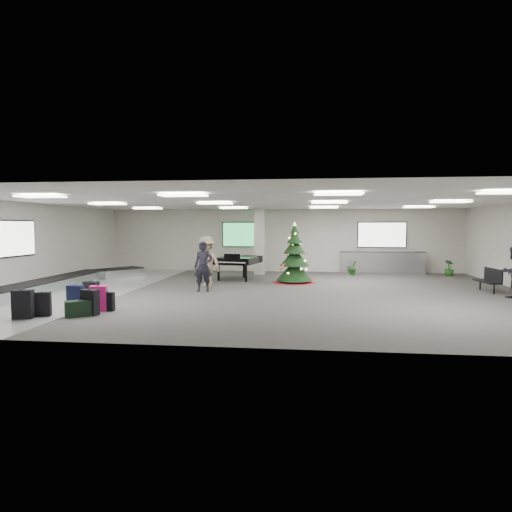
# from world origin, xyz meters

# --- Properties ---
(ground) EXTENTS (18.00, 18.00, 0.00)m
(ground) POSITION_xyz_m (0.00, 0.00, 0.00)
(ground) COLOR #3E3A38
(ground) RESTS_ON ground
(room_envelope) EXTENTS (18.02, 14.02, 3.21)m
(room_envelope) POSITION_xyz_m (-0.38, 0.67, 2.33)
(room_envelope) COLOR beige
(room_envelope) RESTS_ON ground
(baggage_carousel) EXTENTS (2.28, 9.71, 0.43)m
(baggage_carousel) POSITION_xyz_m (-7.84, -0.08, 0.21)
(baggage_carousel) COLOR silver
(baggage_carousel) RESTS_ON ground
(service_counter) EXTENTS (4.05, 0.65, 1.08)m
(service_counter) POSITION_xyz_m (5.00, 6.65, 0.55)
(service_counter) COLOR silver
(service_counter) RESTS_ON ground
(suitcase_0) EXTENTS (0.52, 0.37, 0.75)m
(suitcase_0) POSITION_xyz_m (-5.86, -5.09, 0.37)
(suitcase_0) COLOR black
(suitcase_0) RESTS_ON ground
(suitcase_1) EXTENTS (0.47, 0.31, 0.69)m
(suitcase_1) POSITION_xyz_m (-4.42, -4.45, 0.34)
(suitcase_1) COLOR black
(suitcase_1) RESTS_ON ground
(pink_suitcase) EXTENTS (0.50, 0.36, 0.72)m
(pink_suitcase) POSITION_xyz_m (-4.45, -3.91, 0.35)
(pink_suitcase) COLOR #E61E84
(pink_suitcase) RESTS_ON ground
(suitcase_3) EXTENTS (0.40, 0.35, 0.54)m
(suitcase_3) POSITION_xyz_m (-4.64, -3.44, 0.26)
(suitcase_3) COLOR black
(suitcase_3) RESTS_ON ground
(navy_suitcase) EXTENTS (0.45, 0.29, 0.67)m
(navy_suitcase) POSITION_xyz_m (-5.32, -3.57, 0.33)
(navy_suitcase) COLOR black
(navy_suitcase) RESTS_ON ground
(suitcase_5) EXTENTS (0.47, 0.36, 0.65)m
(suitcase_5) POSITION_xyz_m (-5.57, -4.74, 0.31)
(suitcase_5) COLOR black
(suitcase_5) RESTS_ON ground
(green_duffel) EXTENTS (0.68, 0.62, 0.44)m
(green_duffel) POSITION_xyz_m (-4.63, -4.66, 0.21)
(green_duffel) COLOR black
(green_duffel) RESTS_ON ground
(suitcase_7) EXTENTS (0.36, 0.19, 0.53)m
(suitcase_7) POSITION_xyz_m (-4.21, -3.87, 0.26)
(suitcase_7) COLOR black
(suitcase_7) RESTS_ON ground
(suitcase_8) EXTENTS (0.46, 0.29, 0.67)m
(suitcase_8) POSITION_xyz_m (-5.31, -2.67, 0.32)
(suitcase_8) COLOR black
(suitcase_8) RESTS_ON ground
(christmas_tree) EXTENTS (1.77, 1.77, 2.52)m
(christmas_tree) POSITION_xyz_m (0.76, 2.67, 0.86)
(christmas_tree) COLOR maroon
(christmas_tree) RESTS_ON ground
(grand_piano) EXTENTS (1.95, 2.32, 1.17)m
(grand_piano) POSITION_xyz_m (-1.73, 3.39, 0.83)
(grand_piano) COLOR black
(grand_piano) RESTS_ON ground
(bench) EXTENTS (0.50, 1.34, 0.84)m
(bench) POSITION_xyz_m (7.71, 0.92, 0.47)
(bench) COLOR black
(bench) RESTS_ON ground
(traveler_a) EXTENTS (0.68, 0.47, 1.80)m
(traveler_a) POSITION_xyz_m (-2.41, -0.15, 0.90)
(traveler_a) COLOR black
(traveler_a) RESTS_ON ground
(traveler_b) EXTENTS (1.44, 1.18, 1.94)m
(traveler_b) POSITION_xyz_m (-2.57, 1.03, 0.97)
(traveler_b) COLOR #8C7356
(traveler_b) RESTS_ON ground
(potted_plant_left) EXTENTS (0.46, 0.49, 0.71)m
(potted_plant_left) POSITION_xyz_m (3.48, 5.73, 0.36)
(potted_plant_left) COLOR #184416
(potted_plant_left) RESTS_ON ground
(potted_plant_right) EXTENTS (0.60, 0.60, 0.76)m
(potted_plant_right) POSITION_xyz_m (7.91, 5.84, 0.38)
(potted_plant_right) COLOR #184416
(potted_plant_right) RESTS_ON ground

